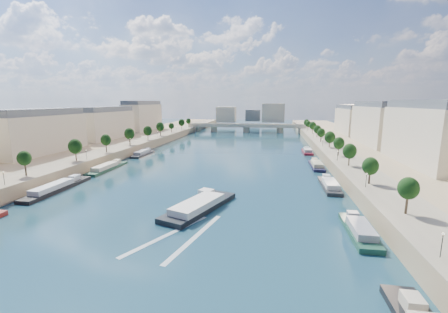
% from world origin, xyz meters
% --- Properties ---
extents(ground, '(700.00, 700.00, 0.00)m').
position_xyz_m(ground, '(0.00, 100.00, 0.00)').
color(ground, '#0C2D38').
rests_on(ground, ground).
extents(quay_left, '(44.00, 520.00, 5.00)m').
position_xyz_m(quay_left, '(-72.00, 100.00, 2.50)').
color(quay_left, '#9E8460').
rests_on(quay_left, ground).
extents(quay_right, '(44.00, 520.00, 5.00)m').
position_xyz_m(quay_right, '(72.00, 100.00, 2.50)').
color(quay_right, '#9E8460').
rests_on(quay_right, ground).
extents(pave_left, '(14.00, 520.00, 0.10)m').
position_xyz_m(pave_left, '(-57.00, 100.00, 5.05)').
color(pave_left, gray).
rests_on(pave_left, quay_left).
extents(pave_right, '(14.00, 520.00, 0.10)m').
position_xyz_m(pave_right, '(57.00, 100.00, 5.05)').
color(pave_right, gray).
rests_on(pave_right, quay_right).
extents(trees_left, '(4.80, 268.80, 8.26)m').
position_xyz_m(trees_left, '(-55.00, 102.00, 10.48)').
color(trees_left, '#382B1E').
rests_on(trees_left, ground).
extents(trees_right, '(4.80, 268.80, 8.26)m').
position_xyz_m(trees_right, '(55.00, 110.00, 10.48)').
color(trees_right, '#382B1E').
rests_on(trees_right, ground).
extents(lamps_left, '(0.36, 200.36, 4.28)m').
position_xyz_m(lamps_left, '(-52.50, 90.00, 7.78)').
color(lamps_left, black).
rests_on(lamps_left, ground).
extents(lamps_right, '(0.36, 200.36, 4.28)m').
position_xyz_m(lamps_right, '(52.50, 105.00, 7.78)').
color(lamps_right, black).
rests_on(lamps_right, ground).
extents(buildings_left, '(16.00, 226.00, 23.20)m').
position_xyz_m(buildings_left, '(-85.00, 112.00, 16.45)').
color(buildings_left, '#C4B397').
rests_on(buildings_left, ground).
extents(buildings_right, '(16.00, 226.00, 23.20)m').
position_xyz_m(buildings_right, '(85.00, 112.00, 16.45)').
color(buildings_right, '#C4B397').
rests_on(buildings_right, ground).
extents(skyline, '(79.00, 42.00, 22.00)m').
position_xyz_m(skyline, '(3.19, 319.52, 14.66)').
color(skyline, '#C4B397').
rests_on(skyline, ground).
extents(bridge, '(112.00, 12.00, 8.15)m').
position_xyz_m(bridge, '(0.00, 244.83, 5.08)').
color(bridge, '#C1B79E').
rests_on(bridge, ground).
extents(tour_barge, '(16.86, 28.78, 3.78)m').
position_xyz_m(tour_barge, '(6.14, 32.72, 1.05)').
color(tour_barge, black).
rests_on(tour_barge, ground).
extents(wake, '(16.27, 25.62, 0.04)m').
position_xyz_m(wake, '(6.14, 16.12, 0.02)').
color(wake, silver).
rests_on(wake, ground).
extents(moored_barges_left, '(5.00, 151.82, 3.60)m').
position_xyz_m(moored_barges_left, '(-45.50, 43.23, 0.84)').
color(moored_barges_left, '#191E39').
rests_on(moored_barges_left, ground).
extents(moored_barges_right, '(5.00, 165.70, 3.60)m').
position_xyz_m(moored_barges_right, '(45.50, 55.12, 0.84)').
color(moored_barges_right, black).
rests_on(moored_barges_right, ground).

